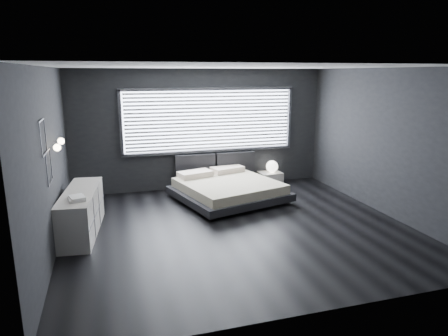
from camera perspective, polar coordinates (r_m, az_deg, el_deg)
name	(u,v)px	position (r m, az deg, el deg)	size (l,w,h in m)	color
room	(238,151)	(6.86, 2.01, 2.48)	(6.04, 6.00, 2.80)	black
window	(210,121)	(9.44, -2.02, 6.79)	(4.14, 0.09, 1.52)	white
headboard	(215,164)	(9.59, -1.23, 0.60)	(1.96, 0.16, 0.52)	black
sconce_near	(57,148)	(6.57, -22.76, 2.72)	(0.18, 0.11, 0.11)	silver
sconce_far	(61,141)	(7.16, -22.28, 3.57)	(0.18, 0.11, 0.11)	silver
wall_art_upper	(43,137)	(5.95, -24.44, 3.99)	(0.01, 0.48, 0.48)	#47474C
wall_art_lower	(49,167)	(6.28, -23.73, 0.12)	(0.01, 0.48, 0.48)	#47474C
bed	(228,188)	(8.69, 0.55, -2.93)	(2.54, 2.48, 0.54)	black
nightstand	(270,178)	(9.96, 6.60, -1.46)	(0.53, 0.44, 0.31)	beige
orb_lamp	(272,166)	(9.90, 6.87, 0.23)	(0.29, 0.29, 0.29)	white
dresser	(82,212)	(7.33, -19.66, -5.92)	(0.73, 1.91, 0.74)	beige
book_stack	(77,198)	(6.73, -20.30, -4.06)	(0.30, 0.37, 0.07)	white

